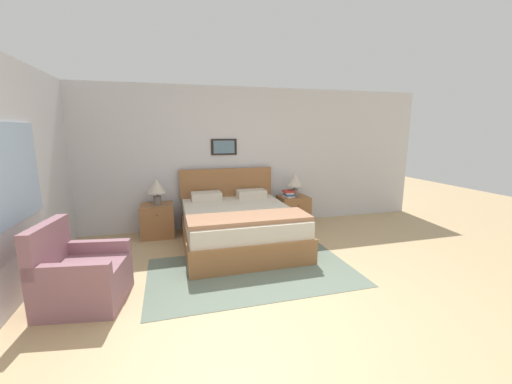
# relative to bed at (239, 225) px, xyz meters

# --- Properties ---
(ground_plane) EXTENTS (16.00, 16.00, 0.00)m
(ground_plane) POSITION_rel_bed_xyz_m (0.13, -2.06, -0.32)
(ground_plane) COLOR tan
(wall_back) EXTENTS (7.89, 0.09, 2.60)m
(wall_back) POSITION_rel_bed_xyz_m (0.13, 1.12, 0.98)
(wall_back) COLOR silver
(wall_back) RESTS_ON ground_plane
(wall_left) EXTENTS (0.08, 5.55, 2.60)m
(wall_left) POSITION_rel_bed_xyz_m (-2.64, -0.50, 0.98)
(wall_left) COLOR silver
(wall_left) RESTS_ON ground_plane
(area_rug_main) EXTENTS (2.65, 1.58, 0.01)m
(area_rug_main) POSITION_rel_bed_xyz_m (-0.05, -1.04, -0.32)
(area_rug_main) COLOR slate
(area_rug_main) RESTS_ON ground_plane
(bed) EXTENTS (1.72, 2.10, 1.12)m
(bed) POSITION_rel_bed_xyz_m (0.00, 0.00, 0.00)
(bed) COLOR #936038
(bed) RESTS_ON ground_plane
(armchair) EXTENTS (0.89, 0.86, 0.89)m
(armchair) POSITION_rel_bed_xyz_m (-1.99, -1.27, -0.03)
(armchair) COLOR #8E606B
(armchair) RESTS_ON ground_plane
(nightstand_near_window) EXTENTS (0.54, 0.52, 0.56)m
(nightstand_near_window) POSITION_rel_bed_xyz_m (-1.26, 0.79, -0.04)
(nightstand_near_window) COLOR #936038
(nightstand_near_window) RESTS_ON ground_plane
(nightstand_by_door) EXTENTS (0.54, 0.52, 0.56)m
(nightstand_by_door) POSITION_rel_bed_xyz_m (1.26, 0.79, -0.04)
(nightstand_by_door) COLOR #936038
(nightstand_by_door) RESTS_ON ground_plane
(table_lamp_near_window) EXTENTS (0.30, 0.30, 0.45)m
(table_lamp_near_window) POSITION_rel_bed_xyz_m (-1.25, 0.78, 0.54)
(table_lamp_near_window) COLOR slate
(table_lamp_near_window) RESTS_ON nightstand_near_window
(table_lamp_by_door) EXTENTS (0.30, 0.30, 0.45)m
(table_lamp_by_door) POSITION_rel_bed_xyz_m (1.28, 0.78, 0.54)
(table_lamp_by_door) COLOR slate
(table_lamp_by_door) RESTS_ON nightstand_by_door
(book_thick_bottom) EXTENTS (0.19, 0.23, 0.03)m
(book_thick_bottom) POSITION_rel_bed_xyz_m (1.14, 0.74, 0.26)
(book_thick_bottom) COLOR silver
(book_thick_bottom) RESTS_ON nightstand_by_door
(book_hardcover_middle) EXTENTS (0.15, 0.22, 0.04)m
(book_hardcover_middle) POSITION_rel_bed_xyz_m (1.14, 0.74, 0.29)
(book_hardcover_middle) COLOR #335693
(book_hardcover_middle) RESTS_ON book_thick_bottom
(book_novel_upper) EXTENTS (0.17, 0.22, 0.03)m
(book_novel_upper) POSITION_rel_bed_xyz_m (1.14, 0.74, 0.32)
(book_novel_upper) COLOR silver
(book_novel_upper) RESTS_ON book_hardcover_middle
(book_slim_near_top) EXTENTS (0.20, 0.20, 0.03)m
(book_slim_near_top) POSITION_rel_bed_xyz_m (1.14, 0.74, 0.35)
(book_slim_near_top) COLOR #B7332D
(book_slim_near_top) RESTS_ON book_novel_upper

